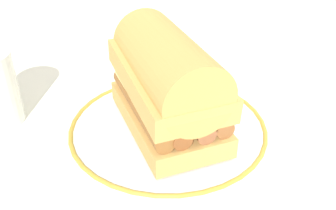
{
  "coord_description": "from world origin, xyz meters",
  "views": [
    {
      "loc": [
        0.32,
        -0.25,
        0.31
      ],
      "look_at": [
        -0.01,
        0.02,
        0.04
      ],
      "focal_mm": 42.67,
      "sensor_mm": 36.0,
      "label": 1
    }
  ],
  "objects": [
    {
      "name": "ground_plane",
      "position": [
        0.0,
        0.0,
        0.0
      ],
      "size": [
        1.5,
        1.5,
        0.0
      ],
      "primitive_type": "plane",
      "color": "silver"
    },
    {
      "name": "plate",
      "position": [
        -0.01,
        0.02,
        0.01
      ],
      "size": [
        0.27,
        0.27,
        0.01
      ],
      "color": "white",
      "rests_on": "ground_plane"
    },
    {
      "name": "sausage_sandwich",
      "position": [
        -0.01,
        0.02,
        0.08
      ],
      "size": [
        0.2,
        0.15,
        0.13
      ],
      "rotation": [
        0.0,
        0.0,
        -0.31
      ],
      "color": "tan",
      "rests_on": "plate"
    }
  ]
}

